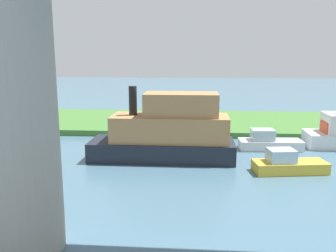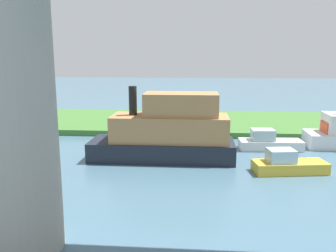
# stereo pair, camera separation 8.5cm
# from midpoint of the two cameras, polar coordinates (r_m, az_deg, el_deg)

# --- Properties ---
(ground_plane) EXTENTS (160.00, 160.00, 0.00)m
(ground_plane) POSITION_cam_midpoint_polar(r_m,az_deg,el_deg) (29.86, 2.47, -1.92)
(ground_plane) COLOR #476B7F
(grassy_bank) EXTENTS (80.00, 12.00, 0.50)m
(grassy_bank) POSITION_cam_midpoint_polar(r_m,az_deg,el_deg) (35.68, 2.80, 0.67)
(grassy_bank) COLOR #427533
(grassy_bank) RESTS_ON ground
(bridge_pylon) EXTENTS (2.84, 2.84, 10.67)m
(bridge_pylon) POSITION_cam_midpoint_polar(r_m,az_deg,el_deg) (12.91, -23.76, 3.73)
(bridge_pylon) COLOR #9E998E
(bridge_pylon) RESTS_ON ground
(person_on_bank) EXTENTS (0.44, 0.44, 1.39)m
(person_on_bank) POSITION_cam_midpoint_polar(r_m,az_deg,el_deg) (32.10, 6.46, 1.14)
(person_on_bank) COLOR #2D334C
(person_on_bank) RESTS_ON grassy_bank
(mooring_post) EXTENTS (0.20, 0.20, 0.93)m
(mooring_post) POSITION_cam_midpoint_polar(r_m,az_deg,el_deg) (31.57, 4.73, 0.57)
(mooring_post) COLOR brown
(mooring_post) RESTS_ON grassy_bank
(houseboat_blue) EXTENTS (4.59, 1.82, 1.51)m
(houseboat_blue) POSITION_cam_midpoint_polar(r_m,az_deg,el_deg) (27.15, 15.68, -2.51)
(houseboat_blue) COLOR white
(houseboat_blue) RESTS_ON ground
(skiff_small) EXTENTS (9.49, 3.18, 4.85)m
(skiff_small) POSITION_cam_midpoint_polar(r_m,az_deg,el_deg) (23.46, -0.27, -1.07)
(skiff_small) COLOR #1E232D
(skiff_small) RESTS_ON ground
(pontoon_yellow) EXTENTS (4.42, 2.11, 1.42)m
(pontoon_yellow) POSITION_cam_midpoint_polar(r_m,az_deg,el_deg) (22.25, 18.51, -5.79)
(pontoon_yellow) COLOR gold
(pontoon_yellow) RESTS_ON ground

